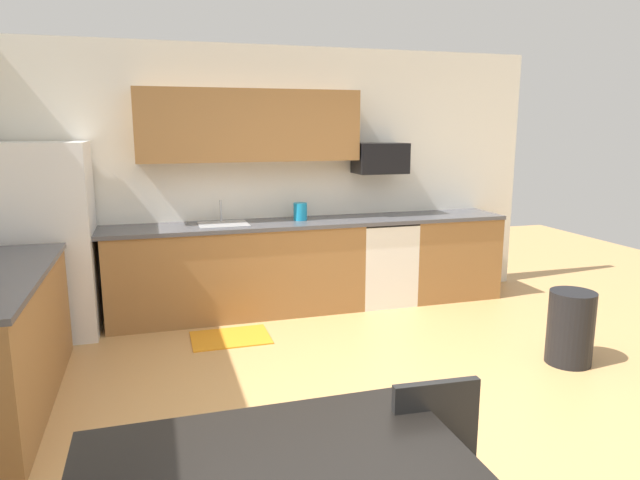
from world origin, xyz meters
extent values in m
plane|color=tan|center=(0.00, 0.00, 0.00)|extent=(12.00, 12.00, 0.00)
cube|color=white|center=(0.00, 2.65, 1.35)|extent=(5.80, 0.10, 2.70)
cube|color=olive|center=(-0.48, 2.30, 0.45)|extent=(2.54, 0.60, 0.90)
cube|color=olive|center=(1.89, 2.30, 0.45)|extent=(1.01, 0.60, 0.90)
cube|color=olive|center=(-2.30, 0.80, 0.45)|extent=(0.60, 2.00, 0.90)
cube|color=#4C4C51|center=(0.00, 2.30, 0.92)|extent=(4.80, 0.64, 0.04)
cube|color=olive|center=(-0.30, 2.43, 1.90)|extent=(2.20, 0.34, 0.70)
cube|color=white|center=(-2.18, 2.22, 0.88)|extent=(0.76, 0.70, 1.76)
cube|color=white|center=(1.09, 2.30, 0.44)|extent=(0.60, 0.60, 0.88)
cube|color=black|center=(1.09, 2.30, 0.90)|extent=(0.60, 0.60, 0.03)
cube|color=black|center=(1.09, 2.40, 1.56)|extent=(0.54, 0.36, 0.32)
cube|color=#A5A8AD|center=(-0.61, 2.30, 0.88)|extent=(0.48, 0.40, 0.14)
cylinder|color=#B2B5BA|center=(-0.61, 2.48, 1.04)|extent=(0.02, 0.02, 0.24)
cube|color=black|center=(-0.91, -1.51, 0.70)|extent=(1.40, 0.90, 0.06)
cylinder|color=black|center=(-0.27, -1.12, 0.34)|extent=(0.05, 0.05, 0.67)
cube|color=black|center=(-0.18, -1.29, 0.65)|extent=(0.38, 0.06, 0.40)
cylinder|color=black|center=(1.91, 0.33, 0.30)|extent=(0.36, 0.36, 0.60)
cube|color=orange|center=(-0.66, 1.65, 0.01)|extent=(0.70, 0.50, 0.01)
cylinder|color=#198CBF|center=(0.19, 2.35, 1.02)|extent=(0.14, 0.14, 0.20)
camera|label=1|loc=(-1.26, -3.23, 1.89)|focal=31.69mm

